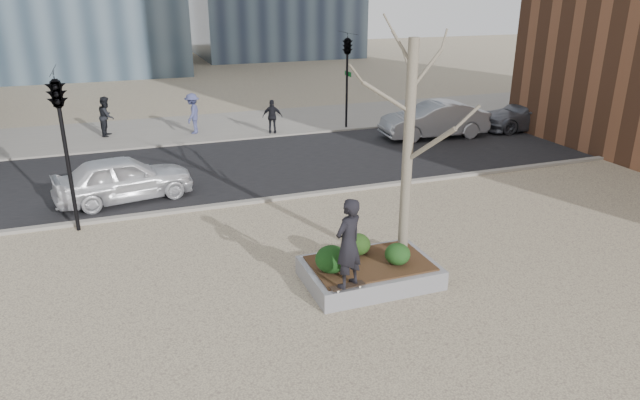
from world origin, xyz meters
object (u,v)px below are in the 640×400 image
object	(u,v)px
skateboarder	(348,243)
police_car	(124,178)
skateboard	(348,287)
planter	(370,273)

from	to	relation	value
skateboarder	police_car	size ratio (longest dim) A/B	0.46
skateboard	skateboarder	size ratio (longest dim) A/B	0.40
police_car	skateboard	bearing A→B (deg)	-164.10
skateboard	police_car	distance (m)	9.51
skateboarder	skateboard	bearing A→B (deg)	180.00
planter	skateboard	size ratio (longest dim) A/B	3.85
police_car	planter	bearing A→B (deg)	-156.47
skateboard	skateboarder	bearing A→B (deg)	0.00
skateboard	skateboarder	world-z (taller)	skateboarder
skateboard	police_car	xyz separation A→B (m)	(-4.18, 8.54, 0.26)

